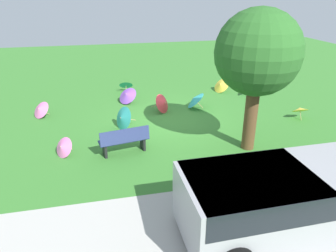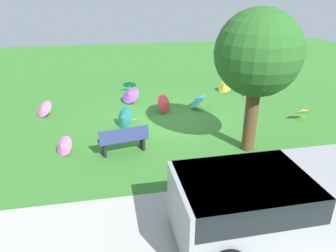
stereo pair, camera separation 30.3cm
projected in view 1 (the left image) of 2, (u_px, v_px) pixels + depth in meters
name	position (u px, v px, depth m)	size (l,w,h in m)	color
ground	(172.00, 120.00, 12.86)	(40.00, 40.00, 0.00)	#387A2D
road_strip	(250.00, 246.00, 6.57)	(40.00, 4.48, 0.01)	#B2AFA8
van_dark	(282.00, 197.00, 6.62)	(4.62, 2.16, 1.53)	#99999E
park_bench	(124.00, 140.00, 10.11)	(1.66, 0.76, 0.90)	navy
shade_tree	(258.00, 54.00, 9.38)	(2.63, 2.63, 4.51)	brown
parasol_blue_0	(247.00, 88.00, 15.64)	(0.92, 0.92, 0.64)	tan
parasol_teal_0	(194.00, 99.00, 13.98)	(0.99, 1.08, 0.80)	tan
parasol_yellow_0	(221.00, 85.00, 16.23)	(0.97, 1.06, 0.75)	tan
parasol_pink_0	(40.00, 109.00, 12.99)	(0.98, 0.99, 0.70)	tan
parasol_red_0	(164.00, 103.00, 13.48)	(0.95, 0.98, 0.86)	tan
parasol_teal_1	(126.00, 84.00, 16.26)	(0.76, 0.69, 0.68)	tan
parasol_pink_1	(62.00, 147.00, 9.96)	(0.82, 0.84, 0.66)	tan
parasol_teal_2	(122.00, 118.00, 11.88)	(0.95, 1.02, 0.89)	tan
parasol_yellow_3	(300.00, 109.00, 12.87)	(0.69, 0.67, 0.61)	tan
parasol_purple_0	(127.00, 95.00, 14.59)	(1.17, 1.18, 0.79)	tan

